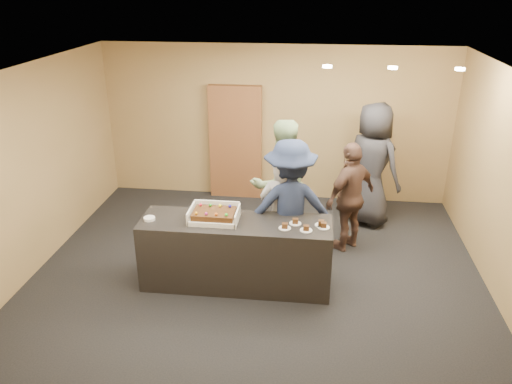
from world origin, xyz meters
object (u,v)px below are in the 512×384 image
Objects in this scene: sheet_cake at (214,213)px; person_sage_man at (281,184)px; person_server_grey at (281,215)px; plate_stack at (149,219)px; person_navy_man at (290,207)px; person_brown_extra at (350,197)px; cake_box at (215,217)px; person_dark_suit at (372,165)px; serving_counter at (236,253)px; storage_cabinet at (236,143)px.

sheet_cake is 0.27× the size of person_sage_man.
plate_stack is at bearing 24.67° from person_server_grey.
person_navy_man is 1.14× the size of person_brown_extra.
person_dark_suit is at bearing 43.80° from cake_box.
serving_counter is at bearing 87.47° from person_dark_suit.
sheet_cake is 3.64× the size of plate_stack.
storage_cabinet is at bearing 77.87° from plate_stack.
plate_stack is (-0.63, -2.92, -0.09)m from storage_cabinet.
person_sage_man is at bearing 67.31° from serving_counter.
sheet_cake is 1.02m from person_navy_man.
person_dark_suit is (2.29, -0.79, -0.02)m from storage_cabinet.
person_navy_man reaches higher than plate_stack.
storage_cabinet reaches higher than plate_stack.
storage_cabinet is 1.02× the size of person_dark_suit.
person_brown_extra is at bearing -136.79° from person_server_grey.
cake_box is 0.31× the size of person_dark_suit.
person_sage_man is at bearing 56.91° from cake_box.
cake_box is 0.82m from plate_stack.
sheet_cake is 0.26× the size of person_dark_suit.
sheet_cake is at bearing -86.32° from storage_cabinet.
person_server_grey is (0.99, -2.39, -0.21)m from storage_cabinet.
person_sage_man is (0.48, 1.17, 0.50)m from serving_counter.
person_server_grey is at bearing 27.88° from cake_box.
sheet_cake is at bearing 179.60° from serving_counter.
cake_box is at bearing 28.80° from person_sage_man.
person_brown_extra is (0.83, 0.70, -0.11)m from person_navy_man.
person_dark_suit reaches higher than person_navy_man.
storage_cabinet is 1.10× the size of person_navy_man.
storage_cabinet is at bearing 98.64° from serving_counter.
person_dark_suit reaches higher than person_server_grey.
person_brown_extra reaches higher than sheet_cake.
person_server_grey is at bearing -10.87° from person_navy_man.
person_navy_man is at bearing 92.62° from person_dark_suit.
serving_counter is 2.93m from storage_cabinet.
person_brown_extra is at bearing 150.69° from person_sage_man.
person_sage_man reaches higher than cake_box.
storage_cabinet is 2.59m from person_server_grey.
serving_counter is 1.91m from person_brown_extra.
person_dark_suit is (2.11, 2.02, 0.05)m from cake_box.
sheet_cake is 2.94m from person_dark_suit.
plate_stack is 2.00m from person_sage_man.
cake_box is at bearing -13.69° from person_brown_extra.
serving_counter is 0.78m from person_server_grey.
plate_stack is (-0.81, -0.10, -0.03)m from cake_box.
person_server_grey is (0.81, 0.45, -0.20)m from sheet_cake.
person_sage_man is at bearing 72.18° from person_dark_suit.
cake_box is 4.28× the size of plate_stack.
serving_counter is at bearing -8.65° from person_brown_extra.
plate_stack is (-1.08, -0.08, 0.47)m from serving_counter.
serving_counter is 0.92m from person_navy_man.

